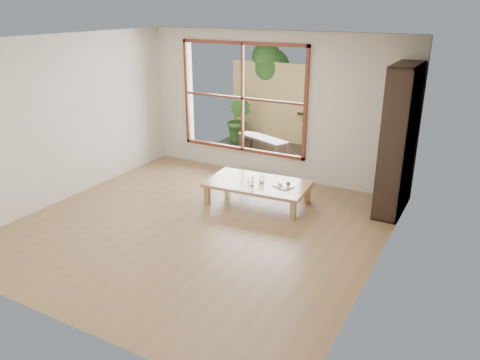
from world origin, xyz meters
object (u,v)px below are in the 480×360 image
at_px(food_tray, 284,186).
at_px(garden_bench, 263,140).
at_px(bookshelf, 398,141).
at_px(low_table, 258,185).

distance_m(food_tray, garden_bench, 2.66).
xyz_separation_m(bookshelf, food_tray, (-1.50, -0.71, -0.75)).
bearing_deg(low_table, garden_bench, 109.84).
height_order(low_table, bookshelf, bookshelf).
xyz_separation_m(low_table, food_tray, (0.44, 0.03, 0.06)).
relative_size(low_table, garden_bench, 1.32).
xyz_separation_m(low_table, bookshelf, (1.94, 0.74, 0.81)).
height_order(low_table, food_tray, food_tray).
distance_m(low_table, food_tray, 0.45).
relative_size(low_table, bookshelf, 0.75).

